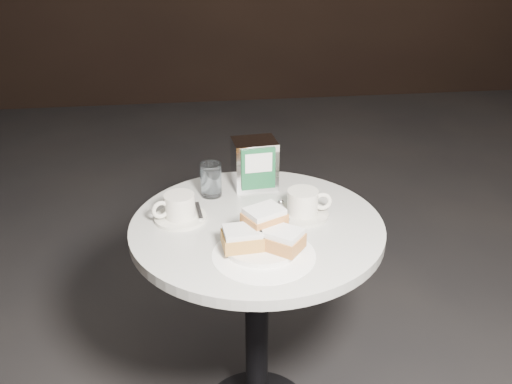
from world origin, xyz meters
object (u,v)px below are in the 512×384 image
Objects in this scene: coffee_cup_left at (179,209)px; water_glass_left at (211,180)px; water_glass_right at (258,169)px; napkin_dispenser at (255,164)px; cafe_table at (257,282)px; coffee_cup_right at (303,205)px; beignet_plate at (263,236)px.

coffee_cup_left is 0.17m from water_glass_left.
water_glass_right reaches higher than coffee_cup_left.
cafe_table is at bearing -100.69° from napkin_dispenser.
cafe_table is 4.54× the size of coffee_cup_right.
napkin_dispenser reaches higher than coffee_cup_left.
coffee_cup_left is 1.14× the size of coffee_cup_right.
water_glass_left is (0.10, 0.14, 0.02)m from coffee_cup_left.
napkin_dispenser is at bearing 84.38° from cafe_table.
coffee_cup_right is 0.24m from water_glass_right.
water_glass_left is at bearing 35.42° from coffee_cup_left.
coffee_cup_right is 0.30m from water_glass_left.
napkin_dispenser is at bearing 17.73° from water_glass_left.
coffee_cup_left is at bearing -141.64° from water_glass_right.
napkin_dispenser is (-0.11, 0.21, 0.04)m from coffee_cup_right.
coffee_cup_left is (-0.21, 0.05, 0.23)m from cafe_table.
napkin_dispenser is at bearing 123.61° from coffee_cup_right.
cafe_table is at bearing -163.93° from coffee_cup_right.
water_glass_left reaches higher than coffee_cup_right.
beignet_plate is 0.34m from water_glass_left.
napkin_dispenser is at bearing 18.13° from coffee_cup_left.
coffee_cup_right is at bearing -33.14° from water_glass_left.
coffee_cup_right reaches higher than coffee_cup_left.
coffee_cup_right is 1.52× the size of water_glass_right.
coffee_cup_left is at bearing -124.57° from water_glass_left.
cafe_table is 4.91× the size of napkin_dispenser.
beignet_plate is 0.37m from napkin_dispenser.
napkin_dispenser is (0.02, 0.23, 0.27)m from cafe_table.
coffee_cup_left is 0.32m from water_glass_right.
cafe_table is at bearing -58.53° from water_glass_left.
coffee_cup_left is 0.30m from napkin_dispenser.
water_glass_right reaches higher than beignet_plate.
napkin_dispenser reaches higher than beignet_plate.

